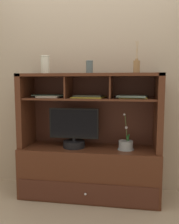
{
  "coord_description": "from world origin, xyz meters",
  "views": [
    {
      "loc": [
        0.41,
        -2.52,
        1.21
      ],
      "look_at": [
        0.0,
        0.0,
        0.91
      ],
      "focal_mm": 39.52,
      "sensor_mm": 36.0,
      "label": 1
    }
  ],
  "objects_px": {
    "magazine_stack_left": "(50,96)",
    "magazine_stack_right": "(132,97)",
    "diffuser_bottle": "(137,67)",
    "accent_vase": "(89,67)",
    "tv_monitor": "(74,132)",
    "potted_orchid": "(126,145)",
    "magazine_stack_centre": "(89,97)",
    "media_console": "(90,158)",
    "ceramic_vase": "(45,65)"
  },
  "relations": [
    {
      "from": "potted_orchid",
      "to": "diffuser_bottle",
      "type": "bearing_deg",
      "value": 14.75
    },
    {
      "from": "media_console",
      "to": "tv_monitor",
      "type": "distance_m",
      "value": 0.34
    },
    {
      "from": "magazine_stack_left",
      "to": "ceramic_vase",
      "type": "xyz_separation_m",
      "value": [
        -0.05,
        -0.01,
        0.33
      ]
    },
    {
      "from": "magazine_stack_centre",
      "to": "accent_vase",
      "type": "relative_size",
      "value": 2.62
    },
    {
      "from": "tv_monitor",
      "to": "magazine_stack_left",
      "type": "xyz_separation_m",
      "value": [
        -0.27,
        0.05,
        0.37
      ]
    },
    {
      "from": "magazine_stack_right",
      "to": "ceramic_vase",
      "type": "bearing_deg",
      "value": 178.75
    },
    {
      "from": "magazine_stack_centre",
      "to": "magazine_stack_right",
      "type": "bearing_deg",
      "value": -2.23
    },
    {
      "from": "magazine_stack_left",
      "to": "diffuser_bottle",
      "type": "distance_m",
      "value": 0.95
    },
    {
      "from": "accent_vase",
      "to": "diffuser_bottle",
      "type": "bearing_deg",
      "value": -1.03
    },
    {
      "from": "accent_vase",
      "to": "magazine_stack_left",
      "type": "bearing_deg",
      "value": 178.58
    },
    {
      "from": "tv_monitor",
      "to": "magazine_stack_right",
      "type": "relative_size",
      "value": 1.64
    },
    {
      "from": "magazine_stack_right",
      "to": "accent_vase",
      "type": "relative_size",
      "value": 2.39
    },
    {
      "from": "tv_monitor",
      "to": "magazine_stack_centre",
      "type": "distance_m",
      "value": 0.4
    },
    {
      "from": "tv_monitor",
      "to": "magazine_stack_left",
      "type": "relative_size",
      "value": 1.36
    },
    {
      "from": "media_console",
      "to": "magazine_stack_left",
      "type": "distance_m",
      "value": 0.79
    },
    {
      "from": "diffuser_bottle",
      "to": "accent_vase",
      "type": "xyz_separation_m",
      "value": [
        -0.47,
        0.01,
        0.0
      ]
    },
    {
      "from": "potted_orchid",
      "to": "magazine_stack_left",
      "type": "relative_size",
      "value": 0.97
    },
    {
      "from": "magazine_stack_right",
      "to": "diffuser_bottle",
      "type": "bearing_deg",
      "value": 11.99
    },
    {
      "from": "media_console",
      "to": "magazine_stack_right",
      "type": "bearing_deg",
      "value": -3.41
    },
    {
      "from": "tv_monitor",
      "to": "magazine_stack_left",
      "type": "distance_m",
      "value": 0.46
    },
    {
      "from": "magazine_stack_right",
      "to": "accent_vase",
      "type": "bearing_deg",
      "value": 177.93
    },
    {
      "from": "ceramic_vase",
      "to": "magazine_stack_right",
      "type": "bearing_deg",
      "value": -1.25
    },
    {
      "from": "magazine_stack_right",
      "to": "diffuser_bottle",
      "type": "xyz_separation_m",
      "value": [
        0.03,
        0.01,
        0.3
      ]
    },
    {
      "from": "tv_monitor",
      "to": "diffuser_bottle",
      "type": "distance_m",
      "value": 0.92
    },
    {
      "from": "potted_orchid",
      "to": "accent_vase",
      "type": "distance_m",
      "value": 0.88
    },
    {
      "from": "magazine_stack_left",
      "to": "ceramic_vase",
      "type": "distance_m",
      "value": 0.33
    },
    {
      "from": "magazine_stack_centre",
      "to": "diffuser_bottle",
      "type": "distance_m",
      "value": 0.57
    },
    {
      "from": "magazine_stack_left",
      "to": "ceramic_vase",
      "type": "height_order",
      "value": "ceramic_vase"
    },
    {
      "from": "tv_monitor",
      "to": "potted_orchid",
      "type": "distance_m",
      "value": 0.56
    },
    {
      "from": "media_console",
      "to": "magazine_stack_left",
      "type": "bearing_deg",
      "value": 179.96
    },
    {
      "from": "diffuser_bottle",
      "to": "magazine_stack_left",
      "type": "bearing_deg",
      "value": 178.78
    },
    {
      "from": "accent_vase",
      "to": "potted_orchid",
      "type": "bearing_deg",
      "value": -4.86
    },
    {
      "from": "diffuser_bottle",
      "to": "ceramic_vase",
      "type": "bearing_deg",
      "value": 179.24
    },
    {
      "from": "tv_monitor",
      "to": "accent_vase",
      "type": "height_order",
      "value": "accent_vase"
    },
    {
      "from": "media_console",
      "to": "accent_vase",
      "type": "distance_m",
      "value": 0.96
    },
    {
      "from": "tv_monitor",
      "to": "diffuser_bottle",
      "type": "bearing_deg",
      "value": 2.42
    },
    {
      "from": "accent_vase",
      "to": "tv_monitor",
      "type": "bearing_deg",
      "value": -167.53
    },
    {
      "from": "media_console",
      "to": "tv_monitor",
      "type": "bearing_deg",
      "value": -164.07
    },
    {
      "from": "media_console",
      "to": "ceramic_vase",
      "type": "bearing_deg",
      "value": -179.24
    },
    {
      "from": "magazine_stack_centre",
      "to": "diffuser_bottle",
      "type": "relative_size",
      "value": 1.11
    },
    {
      "from": "magazine_stack_right",
      "to": "ceramic_vase",
      "type": "distance_m",
      "value": 0.97
    },
    {
      "from": "magazine_stack_left",
      "to": "accent_vase",
      "type": "distance_m",
      "value": 0.52
    },
    {
      "from": "potted_orchid",
      "to": "magazine_stack_centre",
      "type": "height_order",
      "value": "magazine_stack_centre"
    },
    {
      "from": "media_console",
      "to": "magazine_stack_right",
      "type": "xyz_separation_m",
      "value": [
        0.44,
        -0.03,
        0.66
      ]
    },
    {
      "from": "media_console",
      "to": "diffuser_bottle",
      "type": "relative_size",
      "value": 4.64
    },
    {
      "from": "tv_monitor",
      "to": "potted_orchid",
      "type": "relative_size",
      "value": 1.39
    },
    {
      "from": "magazine_stack_left",
      "to": "magazine_stack_right",
      "type": "xyz_separation_m",
      "value": [
        0.87,
        -0.03,
        0.0
      ]
    },
    {
      "from": "tv_monitor",
      "to": "accent_vase",
      "type": "distance_m",
      "value": 0.69
    },
    {
      "from": "potted_orchid",
      "to": "magazine_stack_left",
      "type": "distance_m",
      "value": 0.95
    },
    {
      "from": "diffuser_bottle",
      "to": "accent_vase",
      "type": "relative_size",
      "value": 2.37
    }
  ]
}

